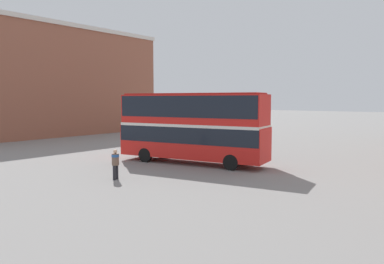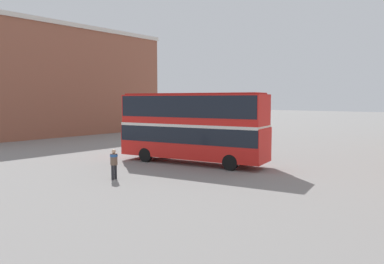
{
  "view_description": "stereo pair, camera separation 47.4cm",
  "coord_description": "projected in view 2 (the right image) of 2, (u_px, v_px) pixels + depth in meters",
  "views": [
    {
      "loc": [
        17.18,
        -20.66,
        4.41
      ],
      "look_at": [
        1.18,
        -0.75,
        2.17
      ],
      "focal_mm": 35.0,
      "sensor_mm": 36.0,
      "label": 1
    },
    {
      "loc": [
        17.54,
        -20.36,
        4.41
      ],
      "look_at": [
        1.18,
        -0.75,
        2.17
      ],
      "focal_mm": 35.0,
      "sensor_mm": 36.0,
      "label": 2
    }
  ],
  "objects": [
    {
      "name": "pedestrian_foreground",
      "position": [
        114.0,
        161.0,
        20.54
      ],
      "size": [
        0.5,
        0.5,
        1.67
      ],
      "rotation": [
        0.0,
        0.0,
        3.38
      ],
      "color": "#232328",
      "rests_on": "ground_plane"
    },
    {
      "name": "building_row_left",
      "position": [
        47.0,
        81.0,
        47.19
      ],
      "size": [
        11.04,
        28.65,
        13.32
      ],
      "color": "#935642",
      "rests_on": "ground_plane"
    },
    {
      "name": "double_decker_bus",
      "position": [
        192.0,
        124.0,
        25.59
      ],
      "size": [
        10.73,
        4.34,
        4.82
      ],
      "rotation": [
        0.0,
        0.0,
        0.18
      ],
      "color": "red",
      "rests_on": "ground_plane"
    },
    {
      "name": "ground_plane",
      "position": [
        186.0,
        160.0,
        27.15
      ],
      "size": [
        240.0,
        240.0,
        0.0
      ],
      "primitive_type": "plane",
      "color": "gray"
    },
    {
      "name": "parked_car_kerb_near",
      "position": [
        209.0,
        134.0,
        39.15
      ],
      "size": [
        4.84,
        2.7,
        1.62
      ],
      "rotation": [
        0.0,
        0.0,
        3.35
      ],
      "color": "maroon",
      "rests_on": "ground_plane"
    }
  ]
}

